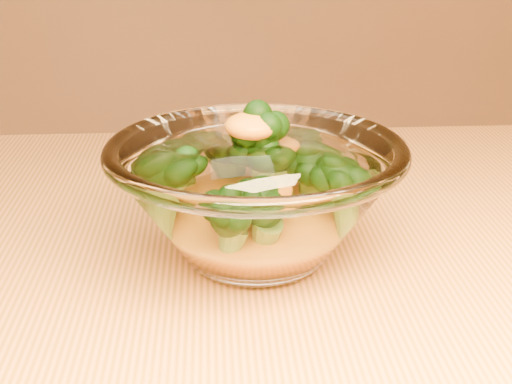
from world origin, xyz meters
TOP-DOWN VIEW (x-y plane):
  - glass_bowl at (0.04, 0.07)m, footprint 0.22×0.22m
  - cheese_sauce at (0.04, 0.07)m, footprint 0.11×0.11m
  - broccoli_heap at (0.03, 0.08)m, footprint 0.14×0.13m

SIDE VIEW (x-z plane):
  - cheese_sauce at x=0.04m, z-range 0.77..0.80m
  - glass_bowl at x=0.04m, z-range 0.75..0.85m
  - broccoli_heap at x=0.03m, z-range 0.77..0.86m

